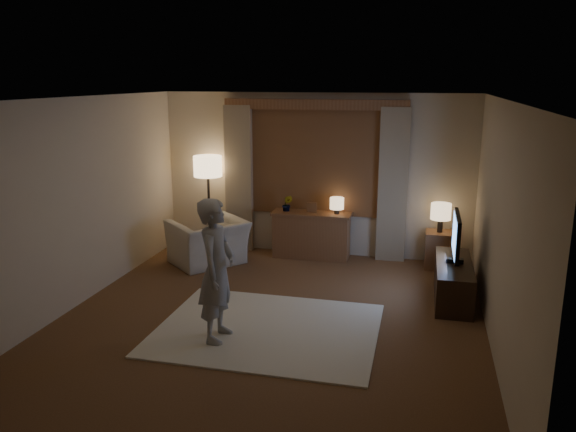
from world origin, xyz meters
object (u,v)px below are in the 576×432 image
(tv_stand, at_px, (453,281))
(person, at_px, (217,270))
(armchair, at_px, (208,242))
(side_table, at_px, (438,250))
(sideboard, at_px, (311,236))

(tv_stand, xyz_separation_m, person, (-2.56, -1.82, 0.56))
(armchair, distance_m, tv_stand, 3.69)
(armchair, height_order, side_table, armchair)
(sideboard, height_order, armchair, sideboard)
(sideboard, relative_size, armchair, 1.13)
(sideboard, bearing_deg, person, -97.61)
(person, bearing_deg, sideboard, -7.68)
(sideboard, xyz_separation_m, person, (-0.42, -3.13, 0.46))
(sideboard, xyz_separation_m, side_table, (1.98, -0.05, -0.07))
(armchair, height_order, tv_stand, armchair)
(side_table, bearing_deg, tv_stand, -82.43)
(armchair, bearing_deg, side_table, 141.47)
(sideboard, relative_size, tv_stand, 0.86)
(armchair, distance_m, side_table, 3.53)
(armchair, relative_size, tv_stand, 0.76)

